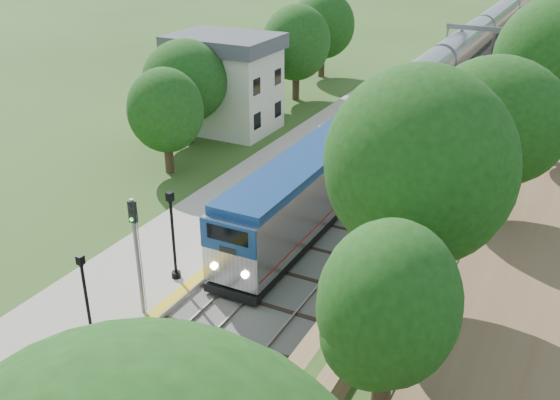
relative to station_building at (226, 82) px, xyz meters
The scene contains 11 objects.
trackbed 34.24m from the station_building, 61.93° to the left, with size 9.50×170.00×0.28m.
platform 16.99m from the station_building, 57.86° to the right, with size 6.40×68.00×0.38m, color #A79B86.
yellow_stripe 18.58m from the station_building, 50.24° to the right, with size 0.55×68.00×0.01m, color gold.
station_building is the anchor object (origin of this frame).
signal_gantry 29.94m from the station_building, 56.62° to the left, with size 8.40×0.38×6.20m.
trees_behind_platform 9.76m from the station_building, 73.13° to the right, with size 7.82×53.32×7.21m.
train 30.25m from the station_building, 62.38° to the left, with size 3.02×100.51×4.44m.
lamppost_mid 30.09m from the station_building, 69.41° to the right, with size 0.42×0.42×4.25m.
lamppost_far 24.74m from the station_building, 64.33° to the right, with size 0.46×0.46×4.69m.
signal_platform 27.69m from the station_building, 66.37° to the right, with size 0.34×0.27×5.72m.
signal_farside 21.22m from the station_building, 17.87° to the right, with size 0.33×0.27×6.10m.
Camera 1 is at (13.61, -13.71, 17.20)m, focal length 40.00 mm.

